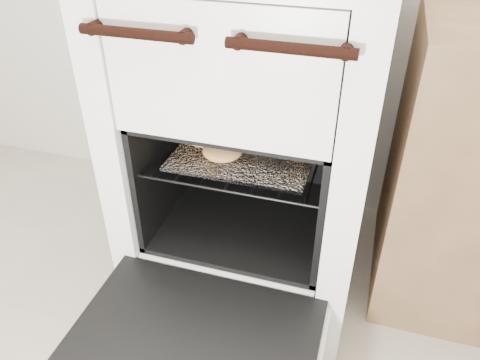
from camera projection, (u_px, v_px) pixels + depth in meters
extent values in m
cube|color=silver|center=(257.00, 130.00, 1.39)|extent=(0.67, 0.71, 1.02)
cylinder|color=black|center=(135.00, 34.00, 0.92)|extent=(0.24, 0.02, 0.02)
cylinder|color=black|center=(290.00, 48.00, 0.85)|extent=(0.24, 0.02, 0.02)
cube|color=black|center=(190.00, 347.00, 1.09)|extent=(0.58, 0.45, 0.03)
cube|color=silver|center=(190.00, 352.00, 1.10)|extent=(0.60, 0.47, 0.02)
cylinder|color=black|center=(172.00, 136.00, 1.39)|extent=(0.01, 0.47, 0.01)
cylinder|color=black|center=(333.00, 161.00, 1.27)|extent=(0.01, 0.47, 0.01)
cylinder|color=black|center=(224.00, 191.00, 1.15)|extent=(0.48, 0.01, 0.01)
cylinder|color=black|center=(268.00, 115.00, 1.51)|extent=(0.48, 0.01, 0.01)
cylinder|color=black|center=(184.00, 138.00, 1.38)|extent=(0.01, 0.45, 0.01)
cylinder|color=black|center=(205.00, 141.00, 1.36)|extent=(0.01, 0.45, 0.01)
cylinder|color=black|center=(227.00, 145.00, 1.35)|extent=(0.01, 0.45, 0.01)
cylinder|color=black|center=(249.00, 148.00, 1.33)|extent=(0.01, 0.45, 0.01)
cylinder|color=black|center=(272.00, 151.00, 1.32)|extent=(0.01, 0.45, 0.01)
cylinder|color=black|center=(295.00, 155.00, 1.30)|extent=(0.01, 0.45, 0.01)
cylinder|color=black|center=(319.00, 159.00, 1.28)|extent=(0.01, 0.45, 0.01)
cube|color=white|center=(247.00, 150.00, 1.31)|extent=(0.38, 0.33, 0.01)
ellipsoid|color=#E4AB5B|center=(222.00, 150.00, 1.25)|extent=(0.15, 0.15, 0.04)
ellipsoid|color=#E4AB5B|center=(204.00, 136.00, 1.32)|extent=(0.13, 0.13, 0.05)
ellipsoid|color=#E4AB5B|center=(302.00, 135.00, 1.32)|extent=(0.16, 0.16, 0.05)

